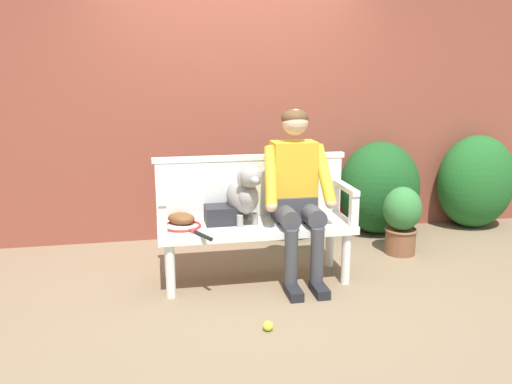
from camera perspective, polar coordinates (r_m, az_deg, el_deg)
ground_plane at (r=4.25m, az=-0.00°, el=-9.47°), size 40.00×40.00×0.00m
brick_garden_fence at (r=5.24m, az=-2.81°, el=9.14°), size 8.00×0.30×2.53m
hedge_bush_far_left at (r=5.16m, az=3.89°, el=-0.29°), size 0.76×0.47×0.87m
hedge_bush_far_right at (r=5.95m, az=22.63°, el=1.04°), size 0.82×0.63×0.97m
hedge_bush_mid_left at (r=5.44m, az=13.13°, el=0.44°), size 0.81×0.75×0.93m
garden_bench at (r=4.11m, az=-0.00°, el=-4.28°), size 1.50×0.50×0.47m
bench_backrest at (r=4.24m, az=-0.57°, el=0.74°), size 1.54×0.06×0.50m
bench_armrest_left_end at (r=3.88m, az=-10.12°, el=-1.45°), size 0.06×0.50×0.28m
bench_armrest_right_end at (r=4.15m, az=9.94°, el=-0.49°), size 0.06×0.50×0.28m
person_seated at (r=4.08m, az=4.36°, el=0.41°), size 0.56×0.65×1.34m
dog_on_bench at (r=4.03m, az=-1.27°, el=-0.15°), size 0.30×0.48×0.48m
tennis_racket at (r=4.01m, az=-7.79°, el=-3.74°), size 0.39×0.57×0.03m
baseball_glove at (r=4.10m, az=-8.06°, el=-2.85°), size 0.28×0.27×0.09m
sports_bag at (r=4.08m, az=-3.55°, el=-2.44°), size 0.28×0.20×0.14m
tennis_ball at (r=3.49m, az=1.31°, el=-14.25°), size 0.07×0.07×0.07m
potted_plant at (r=4.90m, az=15.46°, el=-2.71°), size 0.34×0.34×0.62m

